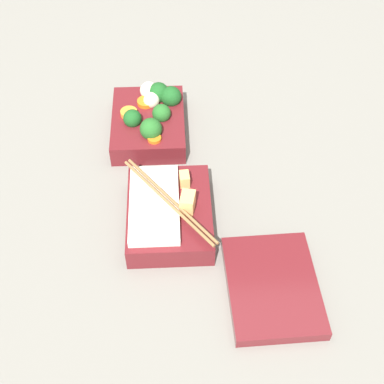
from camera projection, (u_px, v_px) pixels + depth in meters
ground_plane at (156, 176)px, 0.91m from camera, size 3.00×3.00×0.00m
bento_tray_vegetable at (150, 119)px, 0.97m from camera, size 0.17×0.13×0.07m
bento_tray_rice at (168, 212)px, 0.83m from camera, size 0.18×0.14×0.07m
bento_lid at (272, 286)px, 0.76m from camera, size 0.17×0.13×0.02m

